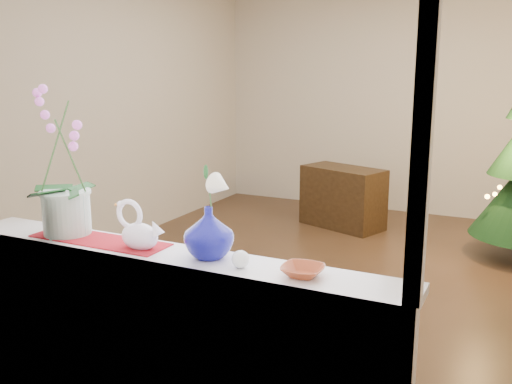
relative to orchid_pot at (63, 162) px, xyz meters
The scene contains 15 objects.
ground 2.74m from the orchid_pot, 76.10° to the left, with size 5.00×5.00×0.00m, color #392717.
wall_back 4.89m from the orchid_pot, 83.15° to the left, with size 4.50×0.10×2.70m, color beige.
wall_front 0.60m from the orchid_pot, 13.61° to the right, with size 4.50×0.10×2.70m, color beige.
wall_left 2.89m from the orchid_pot, 125.24° to the left, with size 0.10×5.00×2.70m, color beige.
window_apron 1.03m from the orchid_pot, ahead, with size 2.20×0.08×0.88m, color white.
windowsill 0.69m from the orchid_pot, ahead, with size 2.20×0.26×0.04m, color white.
window_frame 0.73m from the orchid_pot, 10.80° to the right, with size 2.22×0.06×1.60m, color white, non-canonical shape.
runner 0.41m from the orchid_pot, ahead, with size 0.70×0.20×0.01m, color maroon.
orchid_pot is the anchor object (origin of this frame).
swan 0.52m from the orchid_pot, ahead, with size 0.25×0.11×0.21m, color white, non-canonical shape.
blue_vase 0.82m from the orchid_pot, ahead, with size 0.24×0.24×0.25m, color #07085F.
lily 0.79m from the orchid_pot, ahead, with size 0.14×0.08×0.19m, color white, non-canonical shape.
paperweight 1.02m from the orchid_pot, ahead, with size 0.07×0.07×0.07m, color white.
amber_dish 1.27m from the orchid_pot, ahead, with size 0.14×0.14×0.04m, color #973D1E.
side_table 3.99m from the orchid_pot, 87.45° to the left, with size 0.88×0.44×0.66m, color black.
Camera 1 is at (1.40, -4.34, 1.71)m, focal length 40.00 mm.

